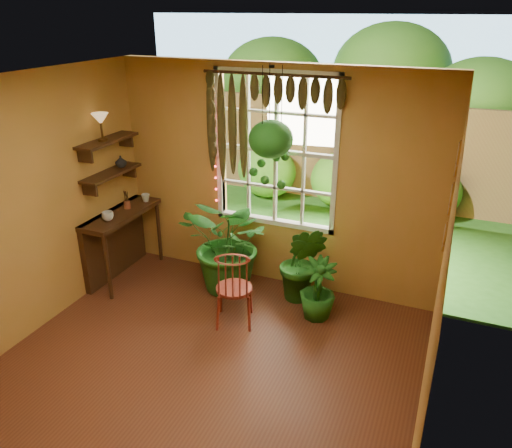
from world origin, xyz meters
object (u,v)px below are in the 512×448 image
(counter_ledge, at_px, (117,236))
(potted_plant_left, at_px, (231,244))
(potted_plant_mid, at_px, (302,263))
(hanging_basket, at_px, (271,142))
(windsor_chair, at_px, (234,299))

(counter_ledge, xyz_separation_m, potted_plant_left, (1.53, 0.21, 0.08))
(counter_ledge, height_order, potted_plant_left, potted_plant_left)
(counter_ledge, relative_size, potted_plant_left, 0.95)
(potted_plant_mid, distance_m, hanging_basket, 1.46)
(counter_ledge, bearing_deg, potted_plant_mid, 7.48)
(windsor_chair, bearing_deg, hanging_basket, 63.42)
(windsor_chair, xyz_separation_m, potted_plant_left, (-0.33, 0.65, 0.32))
(counter_ledge, distance_m, potted_plant_left, 1.54)
(potted_plant_left, relative_size, hanging_basket, 0.93)
(hanging_basket, bearing_deg, windsor_chair, -95.50)
(windsor_chair, height_order, potted_plant_left, potted_plant_left)
(counter_ledge, relative_size, potted_plant_mid, 1.21)
(windsor_chair, bearing_deg, counter_ledge, 145.70)
(hanging_basket, bearing_deg, potted_plant_mid, -12.58)
(potted_plant_left, height_order, potted_plant_mid, potted_plant_left)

